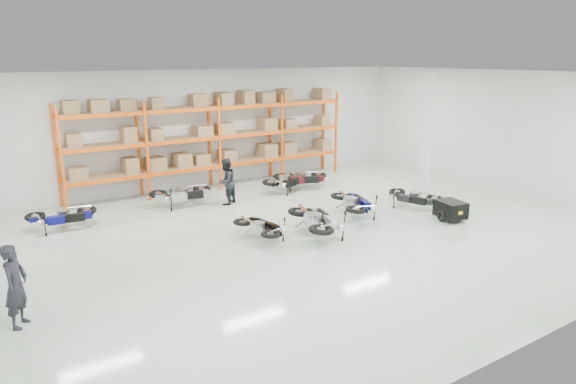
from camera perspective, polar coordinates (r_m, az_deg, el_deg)
room at (r=14.48m, az=2.78°, el=3.90°), size 18.00×18.00×18.00m
pallet_rack at (r=19.99m, az=-8.21°, el=6.86°), size 11.28×0.98×3.62m
structural_column at (r=18.31m, az=15.20°, el=5.74°), size 0.25×0.25×4.50m
moto_blue_centre at (r=16.51m, az=7.39°, el=-0.82°), size 1.52×2.06×1.20m
moto_silver_left at (r=14.56m, az=3.33°, el=-2.67°), size 1.47×2.21×1.31m
moto_black_far_left at (r=14.31m, az=-2.94°, el=-3.54°), size 0.95×1.67×1.03m
moto_touring_right at (r=17.78m, az=13.70°, el=-0.19°), size 1.28×1.82×1.07m
trailer at (r=16.82m, az=17.61°, el=-1.85°), size 0.83×1.51×0.62m
moto_back_a at (r=16.59m, az=-23.86°, el=-2.09°), size 1.81×1.06×1.11m
moto_back_b at (r=17.90m, az=-11.70°, el=0.21°), size 1.93×1.12×1.19m
moto_back_c at (r=19.43m, az=-0.08°, el=1.61°), size 1.92×1.29×1.14m
moto_back_d at (r=19.82m, az=1.44°, el=1.92°), size 2.01×1.56×1.17m
person_left at (r=11.07m, az=-28.01°, el=-9.20°), size 0.65×0.72×1.66m
person_back at (r=17.80m, az=-6.90°, el=1.16°), size 0.99×0.94×1.62m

